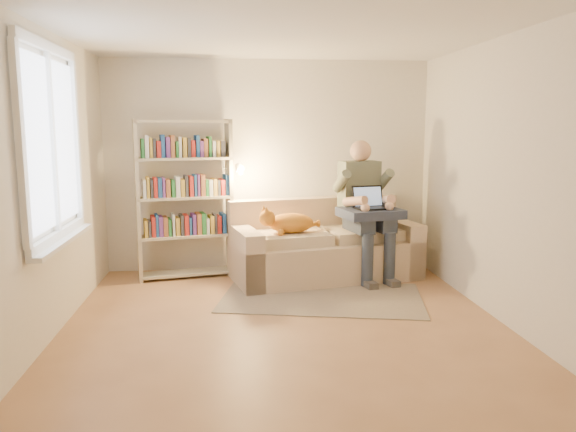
{
  "coord_description": "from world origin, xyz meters",
  "views": [
    {
      "loc": [
        -0.47,
        -4.75,
        1.78
      ],
      "look_at": [
        0.12,
        1.0,
        0.87
      ],
      "focal_mm": 35.0,
      "sensor_mm": 36.0,
      "label": 1
    }
  ],
  "objects": [
    {
      "name": "ceiling",
      "position": [
        0.0,
        0.0,
        2.6
      ],
      "size": [
        4.0,
        4.5,
        0.02
      ],
      "primitive_type": "cube",
      "color": "white",
      "rests_on": "wall_back"
    },
    {
      "name": "wall_left",
      "position": [
        -2.0,
        0.0,
        1.3
      ],
      "size": [
        0.02,
        4.5,
        2.6
      ],
      "primitive_type": "cube",
      "color": "silver",
      "rests_on": "floor"
    },
    {
      "name": "wall_back",
      "position": [
        0.0,
        2.25,
        1.3
      ],
      "size": [
        4.0,
        0.02,
        2.6
      ],
      "primitive_type": "cube",
      "color": "silver",
      "rests_on": "floor"
    },
    {
      "name": "laptop",
      "position": [
        1.2,
        1.54,
        0.92
      ],
      "size": [
        0.43,
        0.37,
        0.33
      ],
      "rotation": [
        0.0,
        0.0,
        0.21
      ],
      "color": "black",
      "rests_on": "blanket"
    },
    {
      "name": "rug",
      "position": [
        0.47,
        0.9,
        0.01
      ],
      "size": [
        2.29,
        1.64,
        0.01
      ],
      "primitive_type": "cube",
      "rotation": [
        0.0,
        0.0,
        -0.21
      ],
      "color": "gray",
      "rests_on": "floor"
    },
    {
      "name": "bookshelf",
      "position": [
        -1.01,
        1.9,
        1.04
      ],
      "size": [
        1.28,
        0.51,
        1.88
      ],
      "rotation": [
        0.0,
        0.0,
        0.21
      ],
      "color": "#C4B794",
      "rests_on": "floor"
    },
    {
      "name": "wall_right",
      "position": [
        2.0,
        0.0,
        1.3
      ],
      "size": [
        0.02,
        4.5,
        2.6
      ],
      "primitive_type": "cube",
      "color": "silver",
      "rests_on": "floor"
    },
    {
      "name": "wall_front",
      "position": [
        0.0,
        -2.25,
        1.3
      ],
      "size": [
        4.0,
        0.02,
        2.6
      ],
      "primitive_type": "cube",
      "color": "silver",
      "rests_on": "floor"
    },
    {
      "name": "cat",
      "position": [
        0.14,
        1.5,
        0.71
      ],
      "size": [
        0.76,
        0.38,
        0.29
      ],
      "rotation": [
        0.0,
        0.0,
        0.21
      ],
      "color": "#FA9C30",
      "rests_on": "sofa"
    },
    {
      "name": "sofa",
      "position": [
        0.62,
        1.75,
        0.33
      ],
      "size": [
        2.32,
        1.4,
        0.92
      ],
      "rotation": [
        0.0,
        0.0,
        0.21
      ],
      "color": "beige",
      "rests_on": "floor"
    },
    {
      "name": "floor",
      "position": [
        0.0,
        0.0,
        0.0
      ],
      "size": [
        4.5,
        4.5,
        0.0
      ],
      "primitive_type": "plane",
      "color": "#9B6D46",
      "rests_on": "ground"
    },
    {
      "name": "window",
      "position": [
        -1.95,
        0.2,
        1.38
      ],
      "size": [
        0.12,
        1.52,
        1.69
      ],
      "color": "white",
      "rests_on": "wall_left"
    },
    {
      "name": "blanket",
      "position": [
        1.2,
        1.53,
        0.8
      ],
      "size": [
        0.76,
        0.67,
        0.1
      ],
      "primitive_type": "cube",
      "rotation": [
        0.0,
        0.0,
        0.21
      ],
      "color": "#2A324A",
      "rests_on": "person"
    },
    {
      "name": "person",
      "position": [
        1.1,
        1.68,
        0.91
      ],
      "size": [
        0.59,
        0.81,
        1.63
      ],
      "rotation": [
        0.0,
        0.0,
        0.21
      ],
      "color": "slate",
      "rests_on": "sofa"
    }
  ]
}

